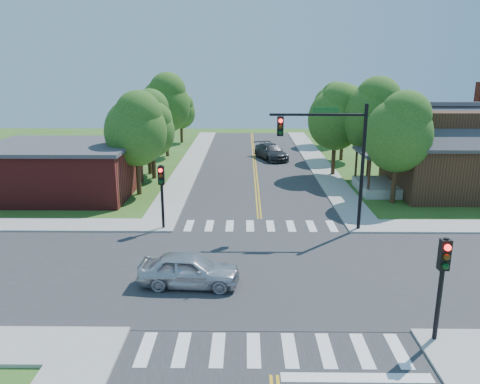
{
  "coord_description": "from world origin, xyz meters",
  "views": [
    {
      "loc": [
        -0.9,
        -19.8,
        9.19
      ],
      "look_at": [
        -1.19,
        5.85,
        2.2
      ],
      "focal_mm": 35.0,
      "sensor_mm": 36.0,
      "label": 1
    }
  ],
  "objects_px": {
    "signal_mast_ne": "(333,147)",
    "car_dgrey": "(271,152)",
    "signal_pole_se": "(443,271)",
    "signal_pole_nw": "(162,185)",
    "car_silver": "(189,270)",
    "house_ne": "(464,148)"
  },
  "relations": [
    {
      "from": "signal_mast_ne",
      "to": "signal_pole_se",
      "type": "distance_m",
      "value": 11.55
    },
    {
      "from": "signal_pole_nw",
      "to": "car_silver",
      "type": "height_order",
      "value": "signal_pole_nw"
    },
    {
      "from": "house_ne",
      "to": "signal_pole_nw",
      "type": "bearing_deg",
      "value": -157.31
    },
    {
      "from": "signal_mast_ne",
      "to": "house_ne",
      "type": "bearing_deg",
      "value": 37.68
    },
    {
      "from": "signal_mast_ne",
      "to": "car_dgrey",
      "type": "relative_size",
      "value": 1.28
    },
    {
      "from": "signal_pole_nw",
      "to": "house_ne",
      "type": "distance_m",
      "value": 22.45
    },
    {
      "from": "signal_pole_se",
      "to": "signal_pole_nw",
      "type": "bearing_deg",
      "value": 135.0
    },
    {
      "from": "house_ne",
      "to": "car_silver",
      "type": "xyz_separation_m",
      "value": [
        -18.39,
        -15.74,
        -2.59
      ]
    },
    {
      "from": "signal_pole_se",
      "to": "signal_pole_nw",
      "type": "distance_m",
      "value": 15.84
    },
    {
      "from": "house_ne",
      "to": "car_silver",
      "type": "height_order",
      "value": "house_ne"
    },
    {
      "from": "signal_pole_nw",
      "to": "car_dgrey",
      "type": "relative_size",
      "value": 0.68
    },
    {
      "from": "signal_pole_se",
      "to": "car_dgrey",
      "type": "xyz_separation_m",
      "value": [
        -3.93,
        32.01,
        -1.91
      ]
    },
    {
      "from": "signal_pole_nw",
      "to": "car_silver",
      "type": "bearing_deg",
      "value": -71.84
    },
    {
      "from": "signal_mast_ne",
      "to": "signal_pole_nw",
      "type": "bearing_deg",
      "value": -179.93
    },
    {
      "from": "signal_pole_nw",
      "to": "car_silver",
      "type": "distance_m",
      "value": 7.7
    },
    {
      "from": "signal_pole_se",
      "to": "house_ne",
      "type": "relative_size",
      "value": 0.29
    },
    {
      "from": "car_dgrey",
      "to": "car_silver",
      "type": "bearing_deg",
      "value": -119.79
    },
    {
      "from": "signal_mast_ne",
      "to": "signal_pole_nw",
      "type": "xyz_separation_m",
      "value": [
        -9.51,
        -0.01,
        -2.19
      ]
    },
    {
      "from": "car_silver",
      "to": "car_dgrey",
      "type": "height_order",
      "value": "car_dgrey"
    },
    {
      "from": "signal_mast_ne",
      "to": "car_dgrey",
      "type": "xyz_separation_m",
      "value": [
        -2.24,
        20.8,
        -4.1
      ]
    },
    {
      "from": "signal_pole_nw",
      "to": "house_ne",
      "type": "relative_size",
      "value": 0.29
    },
    {
      "from": "signal_pole_se",
      "to": "house_ne",
      "type": "distance_m",
      "value": 22.03
    }
  ]
}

